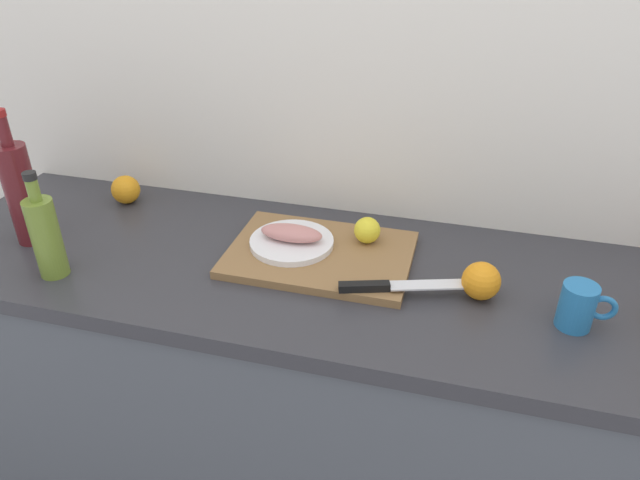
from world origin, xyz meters
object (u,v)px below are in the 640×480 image
white_plate (292,242)px  olive_oil_bottle (46,235)px  chef_knife (389,286)px  cutting_board (320,254)px  wine_bottle (21,192)px  orange_0 (481,281)px  lemon_0 (367,230)px  fish_fillet (291,233)px  coffee_mug_0 (579,306)px

white_plate → olive_oil_bottle: (-0.50, -0.23, 0.07)m
white_plate → chef_knife: 0.29m
cutting_board → wine_bottle: size_ratio=1.28×
chef_knife → orange_0: size_ratio=3.43×
lemon_0 → orange_0: size_ratio=0.77×
cutting_board → white_plate: (-0.07, 0.01, 0.02)m
olive_oil_bottle → cutting_board: bearing=21.4°
white_plate → lemon_0: (0.17, 0.06, 0.02)m
chef_knife → lemon_0: (-0.09, 0.19, 0.02)m
wine_bottle → orange_0: bearing=2.3°
lemon_0 → olive_oil_bottle: (-0.67, -0.30, 0.05)m
fish_fillet → coffee_mug_0: coffee_mug_0 is taller
fish_fillet → olive_oil_bottle: size_ratio=0.60×
wine_bottle → orange_0: (1.09, 0.04, -0.09)m
chef_knife → olive_oil_bottle: bearing=170.4°
orange_0 → wine_bottle: bearing=-177.7°
chef_knife → lemon_0: 0.21m
fish_fillet → coffee_mug_0: (0.64, -0.12, -0.00)m
cutting_board → fish_fillet: (-0.07, 0.01, 0.04)m
wine_bottle → olive_oil_bottle: bearing=-38.4°
cutting_board → olive_oil_bottle: 0.62m
chef_knife → orange_0: 0.20m
white_plate → orange_0: 0.45m
cutting_board → wine_bottle: 0.74m
white_plate → lemon_0: bearing=20.0°
cutting_board → lemon_0: bearing=35.9°
cutting_board → lemon_0: size_ratio=6.73×
orange_0 → white_plate: bearing=171.0°
chef_knife → coffee_mug_0: (0.38, 0.00, 0.02)m
chef_knife → coffee_mug_0: size_ratio=2.59×
chef_knife → coffee_mug_0: 0.38m
fish_fillet → olive_oil_bottle: olive_oil_bottle is taller
fish_fillet → coffee_mug_0: 0.65m
lemon_0 → olive_oil_bottle: olive_oil_bottle is taller
white_plate → olive_oil_bottle: olive_oil_bottle is taller
fish_fillet → orange_0: 0.45m
olive_oil_bottle → orange_0: bearing=9.7°
lemon_0 → wine_bottle: wine_bottle is taller
wine_bottle → lemon_0: bearing=12.2°
chef_knife → lemon_0: bearing=96.8°
lemon_0 → orange_0: (0.27, -0.13, -0.01)m
lemon_0 → orange_0: 0.31m
coffee_mug_0 → fish_fillet: bearing=169.1°
lemon_0 → coffee_mug_0: (0.46, -0.18, -0.00)m
fish_fillet → olive_oil_bottle: (-0.50, -0.23, 0.05)m
fish_fillet → wine_bottle: 0.66m
lemon_0 → coffee_mug_0: 0.50m
lemon_0 → coffee_mug_0: size_ratio=0.58×
white_plate → fish_fillet: size_ratio=1.33×
fish_fillet → wine_bottle: size_ratio=0.45×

